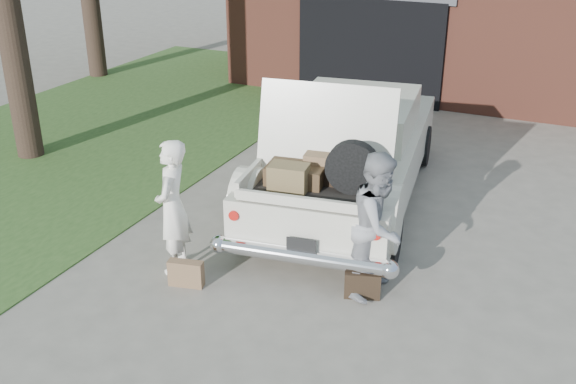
% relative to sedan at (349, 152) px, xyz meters
% --- Properties ---
extents(ground, '(90.00, 90.00, 0.00)m').
position_rel_sedan_xyz_m(ground, '(0.11, -2.95, -0.77)').
color(ground, gray).
rests_on(ground, ground).
extents(grass_strip, '(6.00, 16.00, 0.02)m').
position_rel_sedan_xyz_m(grass_strip, '(-5.39, 0.05, -0.76)').
color(grass_strip, '#2D4C1E').
rests_on(grass_strip, ground).
extents(house, '(12.80, 7.80, 3.30)m').
position_rel_sedan_xyz_m(house, '(1.09, 8.52, 0.91)').
color(house, brown).
rests_on(house, ground).
extents(sedan, '(2.71, 5.44, 2.13)m').
position_rel_sedan_xyz_m(sedan, '(0.00, 0.00, 0.00)').
color(sedan, beige).
rests_on(sedan, ground).
extents(woman_left, '(0.56, 0.70, 1.66)m').
position_rel_sedan_xyz_m(woman_left, '(-1.20, -2.76, 0.06)').
color(woman_left, white).
rests_on(woman_left, ground).
extents(woman_right, '(0.76, 0.92, 1.70)m').
position_rel_sedan_xyz_m(woman_right, '(1.17, -2.22, 0.08)').
color(woman_right, gray).
rests_on(woman_right, ground).
extents(suitcase_left, '(0.43, 0.22, 0.32)m').
position_rel_sedan_xyz_m(suitcase_left, '(-0.88, -3.06, -0.61)').
color(suitcase_left, brown).
rests_on(suitcase_left, ground).
extents(suitcase_right, '(0.43, 0.26, 0.32)m').
position_rel_sedan_xyz_m(suitcase_right, '(1.08, -2.43, -0.61)').
color(suitcase_right, black).
rests_on(suitcase_right, ground).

